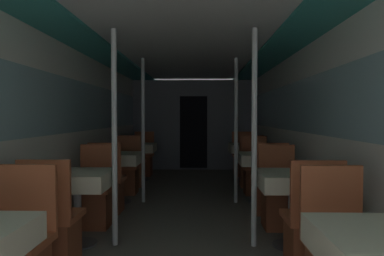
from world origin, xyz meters
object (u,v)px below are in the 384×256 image
Objects in this scene: chair_left_near_2 at (108,190)px; dining_table_right_2 at (262,161)px; chair_left_far_2 at (126,176)px; dining_table_left_3 at (138,149)px; dining_table_left_2 at (118,160)px; chair_left_far_3 at (143,162)px; support_pole_right_2 at (236,130)px; chair_right_near_2 at (269,191)px; chair_left_near_1 at (53,235)px; chair_left_far_1 at (95,201)px; chair_right_far_2 at (255,176)px; dining_table_left_1 at (77,183)px; support_pole_left_1 at (114,138)px; chair_left_near_3 at (133,170)px; chair_right_far_1 at (279,202)px; chair_right_near_3 at (250,170)px; dining_table_right_1 at (293,183)px; support_pole_right_1 at (254,138)px; chair_right_far_3 at (242,162)px; support_pole_left_2 at (143,130)px; chair_right_near_1 at (311,237)px; dining_table_right_3 at (246,149)px.

chair_left_near_2 reaches higher than dining_table_right_2.
dining_table_left_3 is at bearing -90.00° from chair_left_far_2.
chair_left_far_3 reaches higher than dining_table_left_2.
chair_left_near_2 is 0.44× the size of support_pole_right_2.
dining_table_left_3 is at bearing 130.77° from chair_right_near_2.
chair_left_near_1 is 1.21m from chair_left_far_1.
chair_left_near_2 is 2.42m from chair_right_far_2.
support_pole_right_2 is at bearing 46.60° from dining_table_left_1.
chair_left_far_3 is at bearing 130.77° from dining_table_right_2.
support_pole_left_1 is at bearing -133.40° from dining_table_right_2.
chair_left_near_3 is (0.00, 2.43, 0.00)m from chair_left_far_1.
chair_right_near_2 is at bearing -41.03° from chair_left_near_3.
chair_left_near_1 and chair_right_far_1 have the same top height.
chair_right_near_3 is at bearing 90.00° from chair_right_near_2.
chair_left_far_1 and chair_right_far_1 have the same top height.
chair_left_near_3 reaches higher than dining_table_right_1.
dining_table_left_2 is 1.78m from support_pole_right_2.
chair_right_near_2 is (0.37, 1.22, -0.76)m from support_pole_right_1.
dining_table_left_1 and dining_table_left_3 have the same top height.
chair_right_far_3 reaches higher than dining_table_left_1.
dining_table_left_2 is at bearing 90.00° from chair_left_far_3.
support_pole_left_2 is (0.37, 0.61, 0.76)m from chair_left_near_2.
chair_left_near_1 and chair_right_near_3 have the same top height.
chair_left_near_2 and chair_left_far_2 have the same top height.
chair_left_near_3 is 1.29× the size of dining_table_right_2.
dining_table_right_3 is (-0.00, 4.25, 0.32)m from chair_right_near_1.
dining_table_right_2 is at bearing 90.00° from chair_right_near_1.
support_pole_left_2 is (0.37, 2.43, 0.76)m from chair_left_near_1.
support_pole_right_2 is (1.72, 1.82, 0.44)m from dining_table_left_1.
dining_table_right_1 is at bearing 0.00° from support_pole_left_1.
support_pole_right_1 reaches higher than chair_left_far_3.
chair_left_near_2 is 1.21m from chair_left_far_2.
support_pole_left_2 is 3.07m from chair_right_far_3.
support_pole_left_1 reaches higher than dining_table_right_1.
chair_left_far_3 is at bearing 125.36° from support_pole_right_2.
support_pole_left_2 is 2.27m from support_pole_right_1.
chair_left_far_1 is at bearing -106.97° from support_pole_left_2.
chair_left_far_3 is 1.00× the size of chair_right_far_2.
dining_table_left_2 is 3.22m from chair_right_far_3.
dining_table_left_2 is 1.00× the size of dining_table_right_3.
support_pole_right_1 is at bearing 125.36° from chair_left_far_2.
chair_left_near_2 and chair_right_far_2 have the same top height.
dining_table_left_3 is 3.22m from chair_right_near_2.
chair_right_near_3 is (0.00, 3.04, -0.32)m from dining_table_right_1.
support_pole_left_1 reaches higher than chair_right_near_1.
chair_left_near_3 is 2.18m from chair_right_far_2.
chair_right_far_2 is (0.37, 2.43, -0.76)m from support_pole_right_1.
chair_right_near_2 is (1.72, -0.61, -0.76)m from support_pole_left_2.
dining_table_right_2 is 0.69m from chair_right_far_2.
chair_left_far_1 is 1.29× the size of dining_table_right_1.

